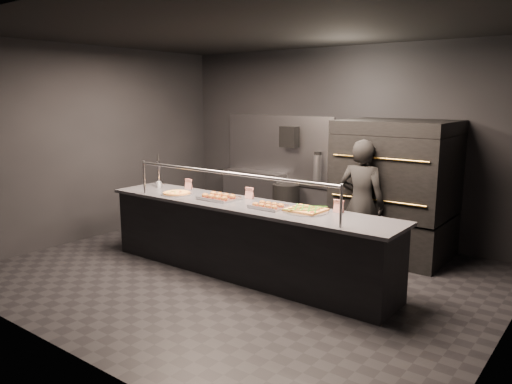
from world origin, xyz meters
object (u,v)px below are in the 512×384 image
(pizza_oven, at_px, (395,188))
(beer_tap, at_px, (159,176))
(towel_dispenser, at_px, (290,137))
(slider_tray_a, at_px, (219,197))
(slider_tray_b, at_px, (268,206))
(prep_shelf, at_px, (255,196))
(trash_bin, at_px, (286,206))
(round_pizza, at_px, (177,193))
(fire_extinguisher, at_px, (317,168))
(square_pizza, at_px, (306,210))
(worker, at_px, (361,204))
(service_counter, at_px, (244,239))

(pizza_oven, bearing_deg, beer_tap, -150.18)
(towel_dispenser, distance_m, slider_tray_a, 2.51)
(beer_tap, xyz_separation_m, slider_tray_b, (2.16, -0.22, -0.12))
(beer_tap, bearing_deg, prep_shelf, 85.49)
(beer_tap, bearing_deg, trash_bin, 64.97)
(round_pizza, xyz_separation_m, slider_tray_a, (0.68, 0.09, 0.01))
(fire_extinguisher, relative_size, square_pizza, 0.96)
(pizza_oven, height_order, fire_extinguisher, pizza_oven)
(slider_tray_a, bearing_deg, worker, 39.36)
(trash_bin, relative_size, worker, 0.45)
(service_counter, relative_size, prep_shelf, 3.42)
(towel_dispenser, height_order, trash_bin, towel_dispenser)
(pizza_oven, relative_size, towel_dispenser, 5.46)
(service_counter, xyz_separation_m, prep_shelf, (-1.60, 2.32, -0.01))
(round_pizza, height_order, trash_bin, round_pizza)
(slider_tray_b, bearing_deg, service_counter, 177.11)
(slider_tray_b, xyz_separation_m, worker, (0.64, 1.20, -0.10))
(slider_tray_b, bearing_deg, pizza_oven, 67.12)
(pizza_oven, height_order, worker, pizza_oven)
(prep_shelf, height_order, towel_dispenser, towel_dispenser)
(prep_shelf, bearing_deg, square_pizza, -42.33)
(service_counter, height_order, towel_dispenser, towel_dispenser)
(trash_bin, xyz_separation_m, worker, (1.87, -1.01, 0.47))
(pizza_oven, relative_size, trash_bin, 2.51)
(pizza_oven, distance_m, trash_bin, 2.14)
(prep_shelf, bearing_deg, pizza_oven, -8.54)
(slider_tray_b, relative_size, trash_bin, 0.54)
(round_pizza, bearing_deg, prep_shelf, 101.85)
(round_pizza, height_order, slider_tray_a, slider_tray_a)
(service_counter, relative_size, beer_tap, 8.15)
(service_counter, bearing_deg, towel_dispenser, 110.63)
(service_counter, bearing_deg, trash_bin, 110.80)
(slider_tray_b, bearing_deg, slider_tray_a, 178.56)
(beer_tap, distance_m, square_pizza, 2.62)
(pizza_oven, relative_size, worker, 1.13)
(slider_tray_a, relative_size, trash_bin, 0.65)
(slider_tray_a, height_order, trash_bin, slider_tray_a)
(service_counter, xyz_separation_m, square_pizza, (0.85, 0.09, 0.47))
(towel_dispenser, relative_size, worker, 0.21)
(prep_shelf, height_order, worker, worker)
(pizza_oven, distance_m, square_pizza, 1.85)
(pizza_oven, relative_size, slider_tray_b, 4.63)
(slider_tray_a, xyz_separation_m, slider_tray_b, (0.80, -0.02, -0.00))
(slider_tray_a, distance_m, worker, 1.87)
(pizza_oven, relative_size, fire_extinguisher, 3.78)
(service_counter, xyz_separation_m, slider_tray_a, (-0.41, 0.00, 0.49))
(towel_dispenser, distance_m, worker, 2.38)
(pizza_oven, distance_m, beer_tap, 3.42)
(service_counter, height_order, worker, worker)
(beer_tap, height_order, round_pizza, beer_tap)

